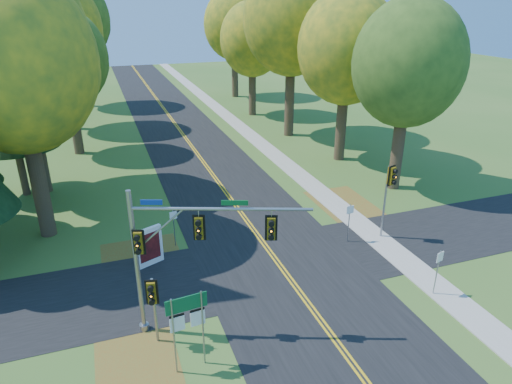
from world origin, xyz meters
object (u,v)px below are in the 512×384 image
object	(u,v)px
east_signal_pole	(390,184)
info_kiosk	(149,247)
traffic_mast	(179,245)
route_sign_cluster	(187,317)

from	to	relation	value
east_signal_pole	info_kiosk	xyz separation A→B (m)	(-12.72, 1.54, -2.27)
traffic_mast	east_signal_pole	world-z (taller)	traffic_mast
route_sign_cluster	east_signal_pole	bearing A→B (deg)	20.28
traffic_mast	info_kiosk	bearing A→B (deg)	117.28
traffic_mast	east_signal_pole	distance (m)	12.69
traffic_mast	info_kiosk	size ratio (longest dim) A/B	3.14
east_signal_pole	info_kiosk	bearing A→B (deg)	155.92
info_kiosk	traffic_mast	bearing A→B (deg)	-107.10
east_signal_pole	route_sign_cluster	xyz separation A→B (m)	(-12.24, -6.01, -1.05)
traffic_mast	info_kiosk	distance (m)	6.28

